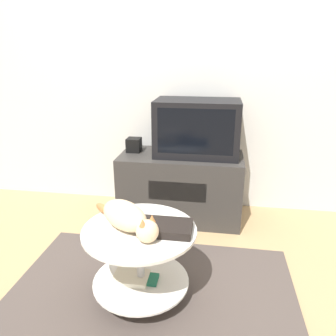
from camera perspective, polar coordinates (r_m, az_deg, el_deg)
ground_plane at (r=2.09m, az=-2.97°, el=-21.57°), size 12.00×12.00×0.00m
wall_back at (r=2.92m, az=2.30°, el=18.12°), size 8.00×0.05×2.60m
rug at (r=2.09m, az=-2.98°, el=-21.36°), size 1.70×1.16×0.02m
tv_stand at (r=2.81m, az=2.21°, el=-3.25°), size 1.02×0.48×0.57m
tv at (r=2.68m, az=5.09°, el=6.98°), size 0.68×0.39×0.45m
speaker at (r=2.81m, az=-5.95°, el=4.03°), size 0.12×0.12×0.12m
coffee_table at (r=1.92m, az=-4.94°, el=-14.96°), size 0.63×0.63×0.44m
dvd_box at (r=1.78m, az=-0.34°, el=-10.32°), size 0.28×0.18×0.04m
cat at (r=1.79m, az=-7.08°, el=-8.54°), size 0.45×0.37×0.15m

